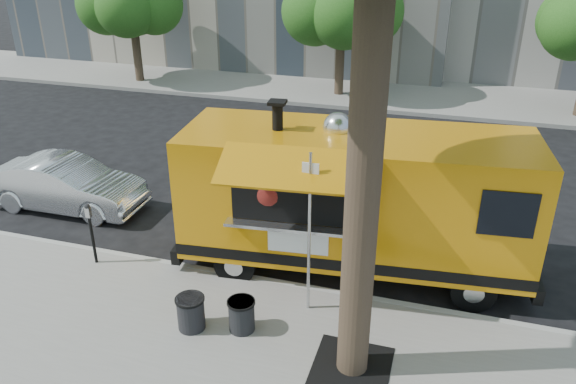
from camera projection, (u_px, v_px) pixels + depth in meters
name	position (u px, v px, depth m)	size (l,w,h in m)	color
ground	(257.00, 257.00, 11.95)	(120.00, 120.00, 0.00)	black
curb	(241.00, 278.00, 11.12)	(60.00, 0.14, 0.16)	#999993
far_sidewalk	(366.00, 92.00, 23.59)	(60.00, 5.00, 0.15)	gray
tree_well	(352.00, 366.00, 8.78)	(1.20, 1.20, 0.02)	black
far_tree_b	(342.00, 0.00, 21.55)	(3.60, 3.60, 5.50)	#33261C
sign_post	(309.00, 225.00, 9.41)	(0.28, 0.06, 3.00)	silver
parking_meter	(91.00, 226.00, 11.16)	(0.11, 0.11, 1.33)	black
food_truck	(353.00, 198.00, 10.88)	(7.14, 3.75, 3.44)	orange
sedan	(66.00, 185.00, 13.77)	(1.36, 3.91, 1.29)	silver
trash_bin_left	(242.00, 314.00, 9.47)	(0.48, 0.48, 0.58)	black
trash_bin_right	(191.00, 312.00, 9.50)	(0.50, 0.50, 0.61)	black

